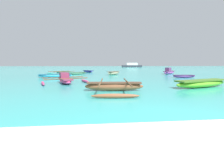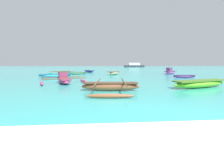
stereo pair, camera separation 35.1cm
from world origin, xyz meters
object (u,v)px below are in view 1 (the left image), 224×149
at_px(moored_boat_0, 55,75).
at_px(moored_boat_6, 77,73).
at_px(moored_boat_1, 114,86).
at_px(moored_boat_4, 184,76).
at_px(moored_boat_8, 88,71).
at_px(moored_boat_2, 202,83).
at_px(moored_boat_3, 65,80).
at_px(moored_boat_7, 62,73).
at_px(distant_ferry, 132,65).
at_px(moored_boat_5, 169,72).
at_px(moored_boat_9, 113,73).

bearing_deg(moored_boat_0, moored_boat_6, 68.96).
relative_size(moored_boat_1, moored_boat_4, 1.68).
xyz_separation_m(moored_boat_1, moored_boat_8, (-2.68, 19.43, -0.04)).
xyz_separation_m(moored_boat_2, moored_boat_6, (-9.68, 13.25, -0.09)).
bearing_deg(moored_boat_3, moored_boat_1, 20.73).
xyz_separation_m(moored_boat_1, moored_boat_7, (-6.40, 15.63, -0.07)).
xyz_separation_m(moored_boat_4, distant_ferry, (7.73, 58.91, 0.71)).
height_order(moored_boat_5, moored_boat_9, moored_boat_5).
xyz_separation_m(moored_boat_2, moored_boat_9, (-4.42, 11.73, 0.01)).
height_order(moored_boat_6, distant_ferry, distant_ferry).
bearing_deg(distant_ferry, moored_boat_4, -97.47).
height_order(moored_boat_0, moored_boat_1, moored_boat_1).
xyz_separation_m(moored_boat_4, moored_boat_5, (1.41, 6.26, 0.16)).
xyz_separation_m(moored_boat_6, distant_ferry, (20.12, 52.17, 0.72)).
height_order(moored_boat_4, moored_boat_7, moored_boat_7).
relative_size(moored_boat_0, moored_boat_6, 1.30).
xyz_separation_m(moored_boat_2, distant_ferry, (10.45, 65.41, 0.63)).
bearing_deg(moored_boat_4, moored_boat_7, 157.69).
height_order(moored_boat_0, moored_boat_5, moored_boat_5).
bearing_deg(moored_boat_2, moored_boat_8, 97.00).
relative_size(moored_boat_0, moored_boat_5, 1.28).
distance_m(moored_boat_2, moored_boat_3, 9.56).
bearing_deg(moored_boat_6, distant_ferry, 33.32).
xyz_separation_m(moored_boat_1, distant_ferry, (16.13, 66.14, 0.65)).
relative_size(moored_boat_5, distant_ferry, 0.30).
relative_size(moored_boat_6, moored_boat_7, 0.67).
bearing_deg(moored_boat_3, moored_boat_2, 49.75).
xyz_separation_m(moored_boat_3, moored_boat_8, (0.74, 15.79, -0.06)).
distance_m(moored_boat_3, moored_boat_7, 12.36).
xyz_separation_m(moored_boat_0, moored_boat_1, (5.64, -9.01, 0.03)).
distance_m(moored_boat_0, moored_boat_1, 10.63).
relative_size(moored_boat_3, moored_boat_4, 1.62).
relative_size(moored_boat_0, moored_boat_7, 0.87).
bearing_deg(moored_boat_6, moored_boat_3, -122.41).
height_order(moored_boat_7, moored_boat_9, moored_boat_9).
bearing_deg(moored_boat_6, moored_boat_9, -51.65).
xyz_separation_m(moored_boat_4, moored_boat_9, (-7.14, 5.23, 0.09)).
distance_m(moored_boat_1, moored_boat_3, 5.00).
distance_m(moored_boat_1, distant_ferry, 68.08).
height_order(moored_boat_5, moored_boat_6, moored_boat_5).
bearing_deg(moored_boat_4, moored_boat_3, -155.83).
bearing_deg(moored_boat_5, moored_boat_7, 130.45).
relative_size(moored_boat_0, moored_boat_8, 1.57).
distance_m(moored_boat_1, moored_boat_9, 12.52).
height_order(moored_boat_8, moored_boat_9, moored_boat_9).
height_order(moored_boat_4, moored_boat_9, moored_boat_9).
relative_size(moored_boat_4, moored_boat_8, 0.99).
height_order(moored_boat_9, distant_ferry, distant_ferry).
bearing_deg(moored_boat_7, moored_boat_5, 36.28).
distance_m(moored_boat_5, moored_boat_6, 13.81).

